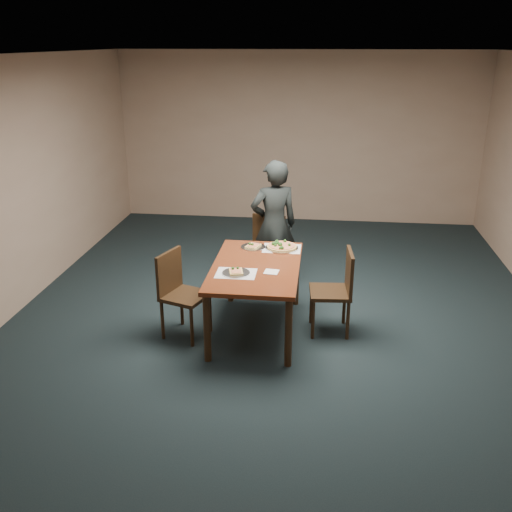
# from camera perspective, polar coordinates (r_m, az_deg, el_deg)

# --- Properties ---
(ground) EXTENTS (8.00, 8.00, 0.00)m
(ground) POSITION_cam_1_polar(r_m,az_deg,el_deg) (6.32, 2.18, -6.89)
(ground) COLOR black
(ground) RESTS_ON ground
(room_shell) EXTENTS (8.00, 8.00, 8.00)m
(room_shell) POSITION_cam_1_polar(r_m,az_deg,el_deg) (5.72, 2.41, 8.73)
(room_shell) COLOR tan
(room_shell) RESTS_ON ground
(dining_table) EXTENTS (0.90, 1.50, 0.75)m
(dining_table) POSITION_cam_1_polar(r_m,az_deg,el_deg) (5.94, 0.00, -1.73)
(dining_table) COLOR #572311
(dining_table) RESTS_ON ground
(chair_far) EXTENTS (0.50, 0.50, 0.91)m
(chair_far) POSITION_cam_1_polar(r_m,az_deg,el_deg) (7.09, 1.02, 0.84)
(chair_far) COLOR black
(chair_far) RESTS_ON ground
(chair_left) EXTENTS (0.54, 0.54, 0.91)m
(chair_left) POSITION_cam_1_polar(r_m,az_deg,el_deg) (5.97, -7.71, -3.29)
(chair_left) COLOR black
(chair_left) RESTS_ON ground
(chair_right) EXTENTS (0.45, 0.45, 0.91)m
(chair_right) POSITION_cam_1_polar(r_m,az_deg,el_deg) (6.03, 8.18, -3.07)
(chair_right) COLOR black
(chair_right) RESTS_ON ground
(diner) EXTENTS (0.69, 0.58, 1.62)m
(diner) POSITION_cam_1_polar(r_m,az_deg,el_deg) (7.00, 1.79, 3.09)
(diner) COLOR black
(diner) RESTS_ON ground
(placemat_main) EXTENTS (0.42, 0.32, 0.00)m
(placemat_main) POSITION_cam_1_polar(r_m,az_deg,el_deg) (6.38, 2.60, 0.76)
(placemat_main) COLOR white
(placemat_main) RESTS_ON dining_table
(placemat_near) EXTENTS (0.40, 0.30, 0.00)m
(placemat_near) POSITION_cam_1_polar(r_m,az_deg,el_deg) (5.70, -2.01, -1.74)
(placemat_near) COLOR white
(placemat_near) RESTS_ON dining_table
(pizza_pan) EXTENTS (0.37, 0.37, 0.08)m
(pizza_pan) POSITION_cam_1_polar(r_m,az_deg,el_deg) (6.37, 2.57, 0.96)
(pizza_pan) COLOR silver
(pizza_pan) RESTS_ON dining_table
(slice_plate_near) EXTENTS (0.28, 0.28, 0.06)m
(slice_plate_near) POSITION_cam_1_polar(r_m,az_deg,el_deg) (5.70, -2.01, -1.62)
(slice_plate_near) COLOR silver
(slice_plate_near) RESTS_ON dining_table
(slice_plate_far) EXTENTS (0.28, 0.28, 0.06)m
(slice_plate_far) POSITION_cam_1_polar(r_m,az_deg,el_deg) (6.41, -0.30, 0.97)
(slice_plate_far) COLOR silver
(slice_plate_far) RESTS_ON dining_table
(napkin) EXTENTS (0.15, 0.15, 0.01)m
(napkin) POSITION_cam_1_polar(r_m,az_deg,el_deg) (5.73, 1.55, -1.60)
(napkin) COLOR white
(napkin) RESTS_ON dining_table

